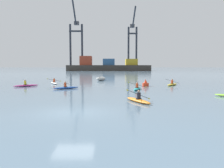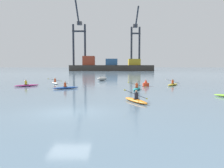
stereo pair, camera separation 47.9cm
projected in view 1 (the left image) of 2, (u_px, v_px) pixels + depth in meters
ground_plane at (73, 112)px, 14.02m from camera, size 800.00×800.00×0.00m
container_barge at (108, 66)px, 130.40m from camera, size 47.18×9.47×8.34m
gantry_crane_west at (76, 38)px, 135.25m from camera, size 8.19×19.33×40.77m
gantry_crane_west_mid at (133, 41)px, 143.45m from camera, size 6.22×19.19×36.48m
capsized_dinghy at (101, 79)px, 43.86m from camera, size 2.42×2.75×0.76m
channel_buoy at (146, 84)px, 31.85m from camera, size 0.90×0.90×1.00m
kayak_yellow at (172, 84)px, 33.18m from camera, size 2.52×3.08×0.95m
kayak_white at (54, 83)px, 35.96m from camera, size 2.05×3.32×0.95m
kayak_teal at (137, 88)px, 27.01m from camera, size 2.15×3.43×0.95m
kayak_blue at (66, 87)px, 28.09m from camera, size 3.15×2.41×0.95m
kayak_magenta at (26, 85)px, 31.30m from camera, size 3.04×2.57×0.97m
kayak_orange at (138, 100)px, 17.87m from camera, size 2.01×3.37×1.08m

